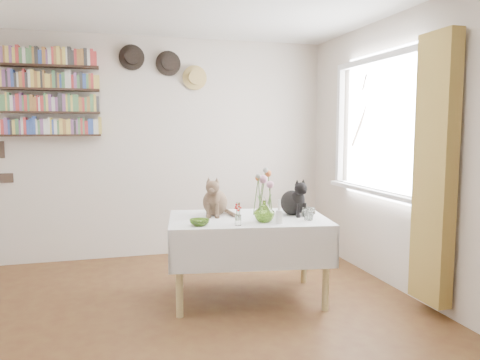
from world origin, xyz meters
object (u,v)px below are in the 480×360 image
object	(u,v)px
dining_table	(248,238)
tabby_cat	(215,195)
flower_vase	(264,211)
bookshelf_unit	(50,93)
black_cat	(292,196)

from	to	relation	value
dining_table	tabby_cat	xyz separation A→B (m)	(-0.25, 0.19, 0.35)
tabby_cat	flower_vase	world-z (taller)	tabby_cat
tabby_cat	flower_vase	size ratio (longest dim) A/B	2.01
tabby_cat	bookshelf_unit	world-z (taller)	bookshelf_unit
flower_vase	bookshelf_unit	bearing A→B (deg)	134.96
bookshelf_unit	dining_table	bearing A→B (deg)	-42.47
tabby_cat	black_cat	distance (m)	0.68
flower_vase	bookshelf_unit	world-z (taller)	bookshelf_unit
black_cat	flower_vase	world-z (taller)	black_cat
dining_table	tabby_cat	bearing A→B (deg)	142.73
flower_vase	black_cat	bearing A→B (deg)	35.01
tabby_cat	bookshelf_unit	bearing A→B (deg)	158.64
tabby_cat	dining_table	bearing A→B (deg)	-15.37
tabby_cat	black_cat	bearing A→B (deg)	7.52
dining_table	bookshelf_unit	size ratio (longest dim) A/B	1.45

